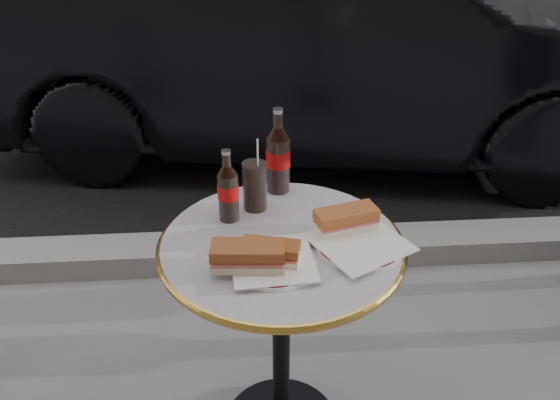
{
  "coord_description": "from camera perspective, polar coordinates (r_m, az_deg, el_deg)",
  "views": [
    {
      "loc": [
        -0.08,
        -1.12,
        1.51
      ],
      "look_at": [
        0.0,
        0.05,
        0.82
      ],
      "focal_mm": 35.0,
      "sensor_mm": 36.0,
      "label": 1
    }
  ],
  "objects": [
    {
      "name": "asphalt_road",
      "position": [
        6.3,
        -3.32,
        16.65
      ],
      "size": [
        40.0,
        8.0,
        0.0
      ],
      "primitive_type": "cube",
      "color": "black",
      "rests_on": "ground"
    },
    {
      "name": "curb",
      "position": [
        2.49,
        -1.39,
        -5.33
      ],
      "size": [
        40.0,
        0.2,
        0.12
      ],
      "primitive_type": "cube",
      "color": "gray",
      "rests_on": "ground"
    },
    {
      "name": "bistro_table",
      "position": [
        1.6,
        0.13,
        -15.03
      ],
      "size": [
        0.62,
        0.62,
        0.73
      ],
      "primitive_type": null,
      "color": "#BAB2C4",
      "rests_on": "ground"
    },
    {
      "name": "plate_left",
      "position": [
        1.28,
        -0.77,
        -6.57
      ],
      "size": [
        0.22,
        0.22,
        0.01
      ],
      "primitive_type": "cylinder",
      "rotation": [
        0.0,
        0.0,
        -0.1
      ],
      "color": "white",
      "rests_on": "bistro_table"
    },
    {
      "name": "plate_right",
      "position": [
        1.35,
        8.24,
        -4.64
      ],
      "size": [
        0.27,
        0.27,
        0.01
      ],
      "primitive_type": "cylinder",
      "rotation": [
        0.0,
        0.0,
        0.31
      ],
      "color": "white",
      "rests_on": "bistro_table"
    },
    {
      "name": "sandwich_left_a",
      "position": [
        1.24,
        -3.36,
        -5.99
      ],
      "size": [
        0.17,
        0.09,
        0.06
      ],
      "primitive_type": "cube",
      "rotation": [
        0.0,
        0.0,
        -0.08
      ],
      "color": "brown",
      "rests_on": "plate_left"
    },
    {
      "name": "sandwich_left_b",
      "position": [
        1.26,
        -0.99,
        -5.54
      ],
      "size": [
        0.15,
        0.09,
        0.05
      ],
      "primitive_type": "cube",
      "rotation": [
        0.0,
        0.0,
        -0.25
      ],
      "color": "brown",
      "rests_on": "plate_left"
    },
    {
      "name": "sandwich_right",
      "position": [
        1.38,
        6.91,
        -2.12
      ],
      "size": [
        0.17,
        0.11,
        0.05
      ],
      "primitive_type": "cube",
      "rotation": [
        0.0,
        0.0,
        0.27
      ],
      "color": "#A25529",
      "rests_on": "plate_right"
    },
    {
      "name": "cola_bottle_left",
      "position": [
        1.41,
        -5.48,
        1.52
      ],
      "size": [
        0.07,
        0.07,
        0.2
      ],
      "primitive_type": null,
      "rotation": [
        0.0,
        0.0,
        -0.25
      ],
      "color": "black",
      "rests_on": "bistro_table"
    },
    {
      "name": "cola_bottle_right",
      "position": [
        1.53,
        -0.2,
        5.17
      ],
      "size": [
        0.08,
        0.08,
        0.25
      ],
      "primitive_type": null,
      "rotation": [
        0.0,
        0.0,
        -0.12
      ],
      "color": "black",
      "rests_on": "bistro_table"
    },
    {
      "name": "cola_glass",
      "position": [
        1.46,
        -2.65,
        1.48
      ],
      "size": [
        0.08,
        0.08,
        0.14
      ],
      "primitive_type": "cylinder",
      "rotation": [
        0.0,
        0.0,
        -0.26
      ],
      "color": "black",
      "rests_on": "bistro_table"
    },
    {
      "name": "parked_car",
      "position": [
        3.38,
        4.41,
        16.11
      ],
      "size": [
        2.04,
        4.26,
        1.35
      ],
      "primitive_type": "imported",
      "rotation": [
        0.0,
        0.0,
        1.41
      ],
      "color": "black",
      "rests_on": "ground"
    }
  ]
}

